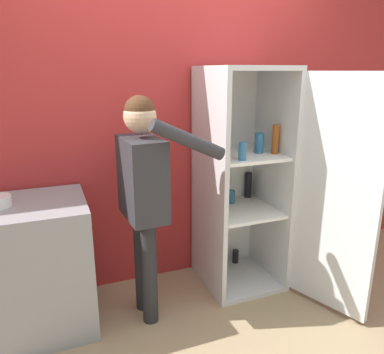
# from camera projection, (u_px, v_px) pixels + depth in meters

# --- Properties ---
(ground_plane) EXTENTS (12.00, 12.00, 0.00)m
(ground_plane) POSITION_uv_depth(u_px,v_px,m) (230.00, 339.00, 2.43)
(ground_plane) COLOR tan
(wall_back) EXTENTS (7.00, 0.06, 2.55)m
(wall_back) POSITION_uv_depth(u_px,v_px,m) (178.00, 124.00, 2.96)
(wall_back) COLOR #B72D2D
(wall_back) RESTS_ON ground_plane
(refrigerator) EXTENTS (0.83, 1.17, 1.71)m
(refrigerator) POSITION_uv_depth(u_px,v_px,m) (257.00, 183.00, 2.86)
(refrigerator) COLOR silver
(refrigerator) RESTS_ON ground_plane
(person) EXTENTS (0.61, 0.55, 1.54)m
(person) POSITION_uv_depth(u_px,v_px,m) (144.00, 184.00, 2.43)
(person) COLOR #262628
(person) RESTS_ON ground_plane
(counter) EXTENTS (0.70, 0.64, 0.88)m
(counter) POSITION_uv_depth(u_px,v_px,m) (35.00, 267.00, 2.45)
(counter) COLOR gray
(counter) RESTS_ON ground_plane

